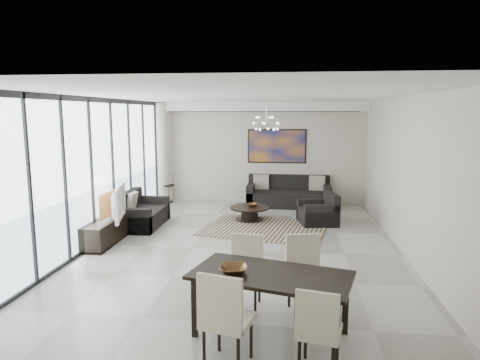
# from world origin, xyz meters

# --- Properties ---
(room_shell) EXTENTS (6.00, 9.00, 2.90)m
(room_shell) POSITION_xyz_m (0.46, 0.00, 1.45)
(room_shell) COLOR #A8A39B
(room_shell) RESTS_ON ground
(window_wall) EXTENTS (0.37, 8.95, 2.90)m
(window_wall) POSITION_xyz_m (-2.86, 0.00, 1.47)
(window_wall) COLOR white
(window_wall) RESTS_ON floor
(soffit) EXTENTS (5.98, 0.40, 0.26)m
(soffit) POSITION_xyz_m (0.00, 4.30, 2.77)
(soffit) COLOR white
(soffit) RESTS_ON room_shell
(painting) EXTENTS (1.68, 0.04, 0.98)m
(painting) POSITION_xyz_m (0.50, 4.47, 1.65)
(painting) COLOR #C36E1B
(painting) RESTS_ON room_shell
(chandelier) EXTENTS (0.66, 0.66, 0.71)m
(chandelier) POSITION_xyz_m (0.30, 2.50, 2.35)
(chandelier) COLOR silver
(chandelier) RESTS_ON room_shell
(rug) EXTENTS (3.04, 2.55, 0.01)m
(rug) POSITION_xyz_m (0.36, 1.58, 0.01)
(rug) COLOR black
(rug) RESTS_ON floor
(coffee_table) EXTENTS (0.96, 0.96, 0.34)m
(coffee_table) POSITION_xyz_m (-0.08, 2.31, 0.19)
(coffee_table) COLOR black
(coffee_table) RESTS_ON floor
(bowl_coffee) EXTENTS (0.26, 0.26, 0.08)m
(bowl_coffee) POSITION_xyz_m (-0.01, 2.35, 0.37)
(bowl_coffee) COLOR brown
(bowl_coffee) RESTS_ON coffee_table
(sofa_main) EXTENTS (2.31, 0.95, 0.84)m
(sofa_main) POSITION_xyz_m (0.86, 4.07, 0.28)
(sofa_main) COLOR black
(sofa_main) RESTS_ON floor
(loveseat) EXTENTS (0.88, 1.56, 0.78)m
(loveseat) POSITION_xyz_m (-2.55, 1.49, 0.27)
(loveseat) COLOR black
(loveseat) RESTS_ON floor
(armchair) EXTENTS (0.99, 1.02, 0.73)m
(armchair) POSITION_xyz_m (1.59, 2.18, 0.25)
(armchair) COLOR black
(armchair) RESTS_ON floor
(side_table) EXTENTS (0.38, 0.38, 0.53)m
(side_table) POSITION_xyz_m (-2.65, 4.15, 0.35)
(side_table) COLOR black
(side_table) RESTS_ON floor
(tv_console) EXTENTS (0.44, 1.56, 0.49)m
(tv_console) POSITION_xyz_m (-2.76, 0.15, 0.24)
(tv_console) COLOR black
(tv_console) RESTS_ON floor
(television) EXTENTS (0.44, 1.16, 0.67)m
(television) POSITION_xyz_m (-2.60, 0.19, 0.82)
(television) COLOR gray
(television) RESTS_ON tv_console
(dining_table) EXTENTS (2.00, 1.35, 0.76)m
(dining_table) POSITION_xyz_m (0.68, -3.10, 0.67)
(dining_table) COLOR black
(dining_table) RESTS_ON floor
(dining_chair_sw) EXTENTS (0.58, 0.58, 1.04)m
(dining_chair_sw) POSITION_xyz_m (0.25, -3.84, 0.60)
(dining_chair_sw) COLOR beige
(dining_chair_sw) RESTS_ON floor
(dining_chair_se) EXTENTS (0.50, 0.50, 0.92)m
(dining_chair_se) POSITION_xyz_m (1.18, -3.83, 0.52)
(dining_chair_se) COLOR beige
(dining_chair_se) RESTS_ON floor
(dining_chair_nw) EXTENTS (0.48, 0.48, 0.96)m
(dining_chair_nw) POSITION_xyz_m (0.31, -2.30, 0.55)
(dining_chair_nw) COLOR beige
(dining_chair_nw) RESTS_ON floor
(dining_chair_ne) EXTENTS (0.56, 0.56, 1.01)m
(dining_chair_ne) POSITION_xyz_m (1.10, -2.37, 0.58)
(dining_chair_ne) COLOR beige
(dining_chair_ne) RESTS_ON floor
(bowl_dining) EXTENTS (0.37, 0.37, 0.08)m
(bowl_dining) POSITION_xyz_m (0.25, -3.13, 0.80)
(bowl_dining) COLOR brown
(bowl_dining) RESTS_ON dining_table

